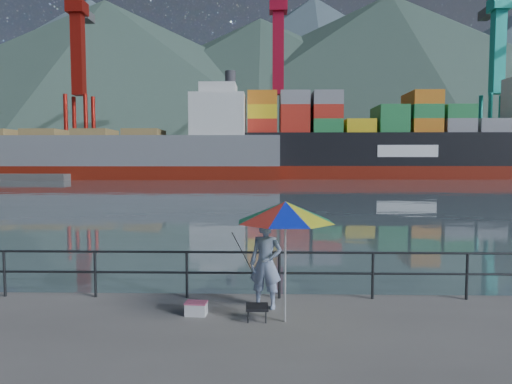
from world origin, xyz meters
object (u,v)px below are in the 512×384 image
fisherman (266,264)px  bulk_carrier (125,154)px  container_ship (408,144)px  beach_umbrella (285,212)px  cooler_bag (196,309)px

fisherman → bulk_carrier: size_ratio=0.03×
bulk_carrier → container_ship: bearing=4.1°
beach_umbrella → container_ship: (24.80, 73.38, 3.79)m
container_ship → cooler_bag: bearing=-109.9°
fisherman → bulk_carrier: (-24.41, 69.01, 3.15)m
bulk_carrier → container_ship: container_ship is taller
beach_umbrella → cooler_bag: (-1.69, 0.33, -1.93)m
cooler_bag → container_ship: (26.50, 73.06, 5.71)m
fisherman → cooler_bag: (-1.34, -0.48, -0.79)m
container_ship → beach_umbrella: bearing=-108.7°
cooler_bag → bulk_carrier: 73.32m
cooler_bag → container_ship: 77.92m
cooler_bag → beach_umbrella: bearing=-5.9°
bulk_carrier → container_ship: (49.57, 3.57, 1.78)m
beach_umbrella → bulk_carrier: bearing=109.5°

